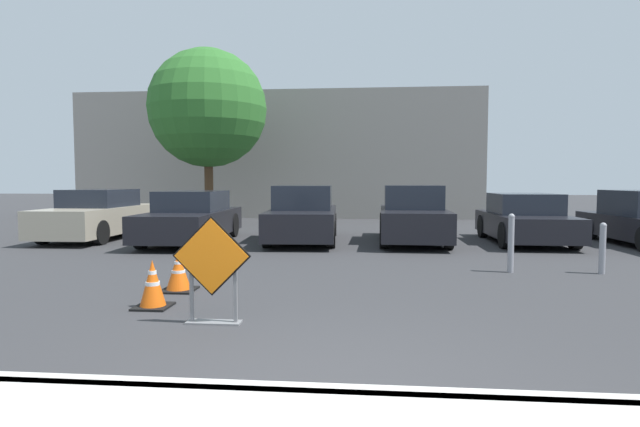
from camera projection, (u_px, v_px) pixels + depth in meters
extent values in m
plane|color=#333335|center=(356.00, 242.00, 13.67)|extent=(96.00, 96.00, 0.00)
cube|color=beige|center=(334.00, 398.00, 3.73)|extent=(27.29, 0.20, 0.14)
cube|color=black|center=(212.00, 256.00, 5.83)|extent=(0.94, 0.03, 0.94)
cube|color=orange|center=(211.00, 256.00, 5.82)|extent=(0.89, 0.03, 0.89)
cube|color=slate|center=(214.00, 322.00, 5.93)|extent=(0.65, 0.20, 0.02)
cube|color=slate|center=(192.00, 289.00, 5.93)|extent=(0.04, 0.04, 0.81)
cube|color=slate|center=(235.00, 290.00, 5.88)|extent=(0.04, 0.04, 0.81)
cube|color=black|center=(153.00, 306.00, 6.66)|extent=(0.46, 0.46, 0.03)
cone|color=#EA590F|center=(153.00, 283.00, 6.63)|extent=(0.34, 0.34, 0.61)
cylinder|color=white|center=(152.00, 273.00, 6.63)|extent=(0.11, 0.11, 0.06)
cylinder|color=white|center=(153.00, 284.00, 6.64)|extent=(0.19, 0.19, 0.06)
cube|color=black|center=(179.00, 290.00, 7.67)|extent=(0.50, 0.50, 0.03)
cone|color=#EA590F|center=(178.00, 271.00, 7.65)|extent=(0.37, 0.37, 0.56)
cylinder|color=white|center=(178.00, 263.00, 7.64)|extent=(0.12, 0.12, 0.05)
cylinder|color=white|center=(178.00, 272.00, 7.65)|extent=(0.21, 0.21, 0.05)
cube|color=#A39984|center=(98.00, 220.00, 14.57)|extent=(1.79, 4.49, 0.75)
cube|color=#1E232D|center=(100.00, 198.00, 14.64)|extent=(1.55, 2.08, 0.51)
cylinder|color=black|center=(100.00, 233.00, 13.14)|extent=(0.21, 0.66, 0.65)
cylinder|color=black|center=(43.00, 232.00, 13.27)|extent=(0.21, 0.66, 0.65)
cylinder|color=black|center=(145.00, 224.00, 15.90)|extent=(0.21, 0.66, 0.65)
cylinder|color=black|center=(97.00, 223.00, 16.03)|extent=(0.21, 0.66, 0.65)
cube|color=black|center=(192.00, 223.00, 13.69)|extent=(1.94, 4.64, 0.67)
cube|color=#1E232D|center=(193.00, 201.00, 13.76)|extent=(1.64, 2.16, 0.55)
cylinder|color=black|center=(207.00, 235.00, 12.24)|extent=(0.22, 0.71, 0.71)
cylinder|color=black|center=(141.00, 235.00, 12.33)|extent=(0.22, 0.71, 0.71)
cylinder|color=black|center=(233.00, 225.00, 15.07)|extent=(0.22, 0.71, 0.71)
cylinder|color=black|center=(180.00, 225.00, 15.16)|extent=(0.22, 0.71, 0.71)
cube|color=black|center=(303.00, 222.00, 13.95)|extent=(1.98, 4.57, 0.71)
cube|color=#1E232D|center=(303.00, 197.00, 14.02)|extent=(1.65, 2.14, 0.66)
cylinder|color=black|center=(331.00, 234.00, 12.54)|extent=(0.23, 0.70, 0.69)
cylinder|color=black|center=(267.00, 234.00, 12.61)|extent=(0.23, 0.70, 0.69)
cylinder|color=black|center=(333.00, 225.00, 15.32)|extent=(0.23, 0.70, 0.69)
cylinder|color=black|center=(280.00, 224.00, 15.39)|extent=(0.23, 0.70, 0.69)
cube|color=black|center=(413.00, 222.00, 13.68)|extent=(1.86, 4.41, 0.73)
cube|color=#1E232D|center=(413.00, 197.00, 13.75)|extent=(1.58, 2.05, 0.64)
cylinder|color=black|center=(449.00, 235.00, 12.26)|extent=(0.22, 0.73, 0.72)
cylinder|color=black|center=(384.00, 234.00, 12.45)|extent=(0.22, 0.73, 0.72)
cylinder|color=black|center=(436.00, 225.00, 14.94)|extent=(0.22, 0.73, 0.72)
cylinder|color=black|center=(383.00, 225.00, 15.13)|extent=(0.22, 0.73, 0.72)
cube|color=black|center=(525.00, 225.00, 13.54)|extent=(1.88, 4.03, 0.61)
cube|color=#1E232D|center=(524.00, 204.00, 13.60)|extent=(1.63, 1.87, 0.55)
cylinder|color=black|center=(575.00, 236.00, 12.23)|extent=(0.21, 0.67, 0.67)
cylinder|color=black|center=(505.00, 235.00, 12.41)|extent=(0.21, 0.67, 0.67)
cylinder|color=black|center=(541.00, 227.00, 14.70)|extent=(0.21, 0.67, 0.67)
cylinder|color=black|center=(483.00, 226.00, 14.87)|extent=(0.21, 0.67, 0.67)
cylinder|color=black|center=(590.00, 228.00, 14.46)|extent=(0.22, 0.62, 0.61)
cylinder|color=gray|center=(511.00, 245.00, 9.17)|extent=(0.11, 0.11, 1.03)
sphere|color=gray|center=(512.00, 217.00, 9.14)|extent=(0.12, 0.12, 0.12)
cylinder|color=gray|center=(602.00, 250.00, 9.04)|extent=(0.11, 0.11, 0.88)
sphere|color=gray|center=(603.00, 226.00, 9.01)|extent=(0.12, 0.12, 0.12)
cube|color=gray|center=(282.00, 157.00, 24.68)|extent=(18.62, 5.00, 5.73)
cylinder|color=#513823|center=(209.00, 190.00, 18.53)|extent=(0.32, 0.32, 2.73)
sphere|color=#2D6B28|center=(208.00, 108.00, 18.33)|extent=(4.32, 4.32, 4.32)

